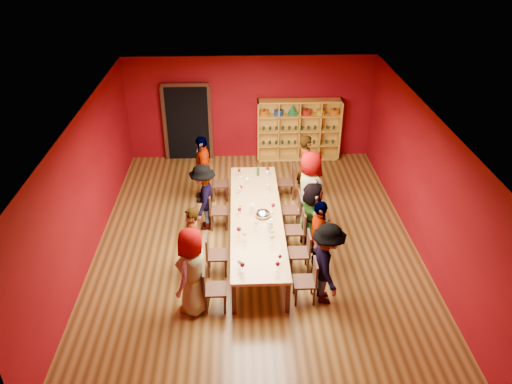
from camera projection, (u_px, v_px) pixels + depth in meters
room_shell at (256, 184)px, 10.35m from camera, size 7.10×9.10×3.04m
tasting_table at (256, 217)px, 10.75m from camera, size 1.10×4.50×0.75m
doorway at (188, 122)px, 14.32m from camera, size 1.40×0.17×2.30m
shelving_unit at (299, 127)px, 14.40m from camera, size 2.40×0.40×1.80m
chair_person_left_0 at (211, 287)px, 9.09m from camera, size 0.42×0.42×0.89m
person_left_0 at (193, 271)px, 8.89m from camera, size 0.76×0.96×1.74m
chair_person_left_1 at (213, 252)px, 9.99m from camera, size 0.42×0.42×0.89m
person_left_1 at (192, 242)px, 9.84m from camera, size 0.47×0.60×1.52m
chair_person_left_3 at (215, 209)px, 11.43m from camera, size 0.42×0.42×0.89m
person_left_3 at (203, 197)px, 11.27m from camera, size 0.53×1.07×1.60m
chair_person_left_4 at (217, 182)px, 12.55m from camera, size 0.42×0.42×0.89m
person_left_4 at (203, 169)px, 12.35m from camera, size 0.58×1.07×1.74m
chair_person_right_0 at (309, 279)px, 9.28m from camera, size 0.42×0.42×0.89m
person_right_0 at (327, 264)px, 9.12m from camera, size 0.49×1.10×1.67m
chair_person_right_1 at (303, 250)px, 10.05m from camera, size 0.42×0.42×0.89m
person_right_1 at (318, 237)px, 9.91m from camera, size 0.65×1.02×1.61m
chair_person_right_2 at (299, 228)px, 10.75m from camera, size 0.42×0.42×0.89m
person_right_2 at (312, 216)px, 10.62m from camera, size 0.85×1.52×1.58m
chair_person_right_3 at (295, 208)px, 11.46m from camera, size 0.42×0.42×0.89m
person_right_3 at (310, 190)px, 11.25m from camera, size 0.68×1.01×1.89m
chair_person_right_4 at (289, 180)px, 12.61m from camera, size 0.42×0.42×0.89m
person_right_4 at (306, 167)px, 12.45m from camera, size 0.48×0.64×1.72m
wine_glass_0 at (241, 206)px, 10.79m from camera, size 0.08×0.08×0.19m
wine_glass_1 at (272, 237)px, 9.73m from camera, size 0.09×0.09×0.22m
wine_glass_2 at (280, 257)px, 9.24m from camera, size 0.07×0.07×0.18m
wine_glass_3 at (268, 186)px, 11.52m from camera, size 0.08×0.08×0.21m
wine_glass_4 at (268, 169)px, 12.28m from camera, size 0.08×0.08×0.20m
wine_glass_5 at (239, 230)px, 9.95m from camera, size 0.09×0.09×0.22m
wine_glass_6 at (247, 179)px, 11.81m from camera, size 0.08×0.08×0.20m
wine_glass_7 at (240, 262)px, 9.08m from camera, size 0.08×0.08×0.19m
wine_glass_8 at (240, 210)px, 10.63m from camera, size 0.08×0.08×0.20m
wine_glass_9 at (239, 189)px, 11.40m from camera, size 0.08×0.08×0.20m
wine_glass_10 at (242, 265)px, 8.97m from camera, size 0.09×0.09×0.22m
wine_glass_11 at (273, 206)px, 10.75m from camera, size 0.09×0.09×0.22m
wine_glass_12 at (241, 188)px, 11.48m from camera, size 0.08×0.08×0.19m
wine_glass_13 at (245, 234)px, 9.83m from camera, size 0.09×0.09×0.21m
wine_glass_14 at (240, 171)px, 12.18m from camera, size 0.09×0.09×0.22m
wine_glass_15 at (241, 171)px, 12.20m from camera, size 0.08×0.08×0.20m
wine_glass_16 at (278, 264)px, 9.00m from camera, size 0.08×0.08×0.21m
wine_glass_17 at (267, 172)px, 12.16m from camera, size 0.07×0.07×0.18m
wine_glass_18 at (272, 231)px, 9.95m from camera, size 0.07×0.07×0.18m
wine_glass_19 at (272, 213)px, 10.51m from camera, size 0.08×0.08×0.21m
wine_glass_20 at (256, 223)px, 10.18m from camera, size 0.08×0.08×0.21m
spittoon_bowl at (263, 214)px, 10.62m from camera, size 0.33×0.33×0.18m
carafe_a at (252, 209)px, 10.72m from camera, size 0.12×0.12×0.26m
carafe_b at (270, 226)px, 10.12m from camera, size 0.14×0.14×0.28m
wine_bottle at (258, 171)px, 12.24m from camera, size 0.08×0.08×0.28m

